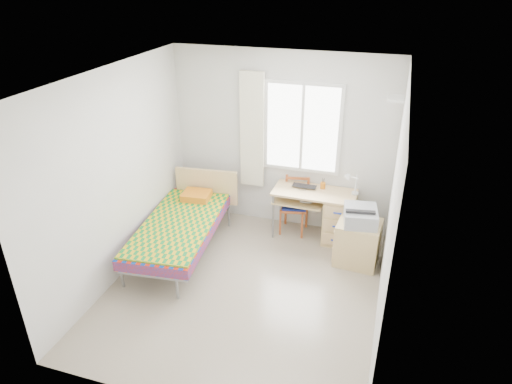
% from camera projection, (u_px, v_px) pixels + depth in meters
% --- Properties ---
extents(floor, '(3.50, 3.50, 0.00)m').
position_uv_depth(floor, '(244.00, 288.00, 5.64)').
color(floor, '#BCAD93').
rests_on(floor, ground).
extents(ceiling, '(3.50, 3.50, 0.00)m').
position_uv_depth(ceiling, '(240.00, 77.00, 4.48)').
color(ceiling, white).
rests_on(ceiling, wall_back).
extents(wall_back, '(3.20, 0.00, 3.20)m').
position_uv_depth(wall_back, '(281.00, 142.00, 6.55)').
color(wall_back, silver).
rests_on(wall_back, ground).
extents(wall_left, '(0.00, 3.50, 3.50)m').
position_uv_depth(wall_left, '(116.00, 177.00, 5.48)').
color(wall_left, silver).
rests_on(wall_left, ground).
extents(wall_right, '(0.00, 3.50, 3.50)m').
position_uv_depth(wall_right, '(391.00, 216.00, 4.63)').
color(wall_right, silver).
rests_on(wall_right, ground).
extents(window, '(1.10, 0.04, 1.30)m').
position_uv_depth(window, '(302.00, 128.00, 6.34)').
color(window, white).
rests_on(window, wall_back).
extents(curtain, '(0.35, 0.05, 1.70)m').
position_uv_depth(curtain, '(252.00, 131.00, 6.54)').
color(curtain, '#F8F3CD').
rests_on(curtain, wall_back).
extents(floating_shelf, '(0.20, 0.32, 0.03)m').
position_uv_depth(floating_shelf, '(396.00, 98.00, 5.48)').
color(floating_shelf, white).
rests_on(floating_shelf, wall_right).
extents(bed, '(1.12, 2.07, 0.86)m').
position_uv_depth(bed, '(182.00, 225.00, 6.20)').
color(bed, gray).
rests_on(bed, floor).
extents(desk, '(1.17, 0.55, 0.73)m').
position_uv_depth(desk, '(335.00, 215.00, 6.48)').
color(desk, tan).
rests_on(desk, floor).
extents(chair, '(0.43, 0.43, 0.84)m').
position_uv_depth(chair, '(296.00, 201.00, 6.69)').
color(chair, '#A2401F').
rests_on(chair, floor).
extents(cabinet, '(0.59, 0.53, 0.60)m').
position_uv_depth(cabinet, '(357.00, 242.00, 6.02)').
color(cabinet, '#DEC672').
rests_on(cabinet, floor).
extents(printer, '(0.48, 0.54, 0.21)m').
position_uv_depth(printer, '(360.00, 215.00, 5.85)').
color(printer, '#9B9EA2').
rests_on(printer, cabinet).
extents(laptop, '(0.35, 0.23, 0.03)m').
position_uv_depth(laptop, '(303.00, 188.00, 6.49)').
color(laptop, black).
rests_on(laptop, desk).
extents(pen_cup, '(0.09, 0.09, 0.09)m').
position_uv_depth(pen_cup, '(323.00, 186.00, 6.49)').
color(pen_cup, orange).
rests_on(pen_cup, desk).
extents(task_lamp, '(0.21, 0.31, 0.37)m').
position_uv_depth(task_lamp, '(351.00, 182.00, 6.16)').
color(task_lamp, white).
rests_on(task_lamp, desk).
extents(book, '(0.18, 0.24, 0.02)m').
position_uv_depth(book, '(301.00, 198.00, 6.52)').
color(book, gray).
rests_on(book, desk).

